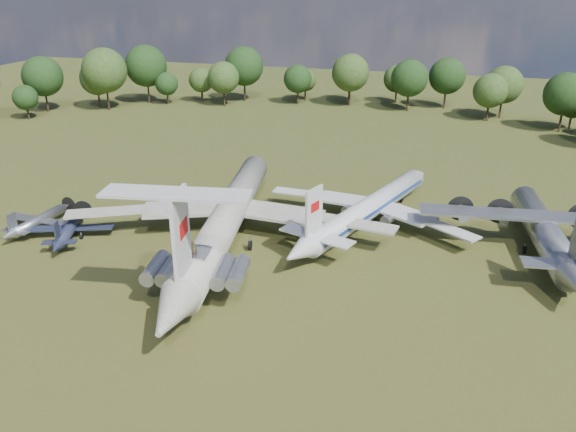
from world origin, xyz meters
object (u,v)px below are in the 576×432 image
(tu104_jet, at_px, (369,211))
(an12_transport, at_px, (543,235))
(small_prop_northwest, at_px, (39,223))
(il62_airliner, at_px, (228,222))
(small_prop_west, at_px, (70,231))
(person_on_il62, at_px, (193,249))

(tu104_jet, height_order, an12_transport, an12_transport)
(an12_transport, relative_size, small_prop_northwest, 2.47)
(il62_airliner, xyz_separation_m, tu104_jet, (16.74, 10.56, -0.69))
(tu104_jet, bearing_deg, small_prop_west, -138.47)
(il62_airliner, relative_size, an12_transport, 1.64)
(person_on_il62, bearing_deg, tu104_jet, -143.85)
(small_prop_west, bearing_deg, small_prop_northwest, 146.90)
(person_on_il62, bearing_deg, small_prop_northwest, -46.36)
(small_prop_west, bearing_deg, tu104_jet, 1.62)
(il62_airliner, distance_m, an12_transport, 39.92)
(small_prop_northwest, bearing_deg, il62_airliner, 11.04)
(an12_transport, distance_m, person_on_il62, 43.69)
(an12_transport, distance_m, small_prop_west, 60.96)
(il62_airliner, xyz_separation_m, small_prop_west, (-20.35, -5.33, -1.67))
(tu104_jet, xyz_separation_m, small_prop_west, (-37.10, -15.90, -0.97))
(il62_airliner, distance_m, person_on_il62, 15.93)
(tu104_jet, relative_size, person_on_il62, 22.59)
(tu104_jet, height_order, small_prop_northwest, tu104_jet)
(an12_transport, bearing_deg, person_on_il62, -153.64)
(il62_airliner, height_order, an12_transport, il62_airliner)
(il62_airliner, bearing_deg, tu104_jet, 22.12)
(small_prop_west, distance_m, small_prop_northwest, 6.06)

